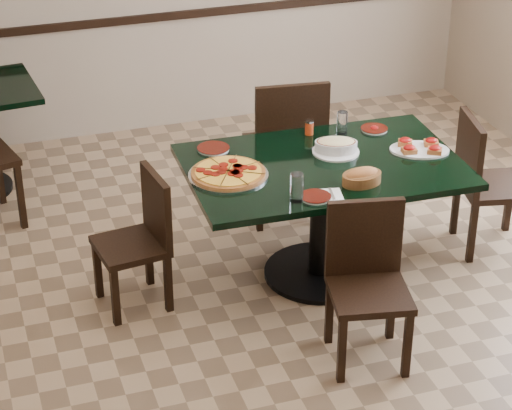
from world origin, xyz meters
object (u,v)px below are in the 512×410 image
object	(u,v)px
chair_far	(287,142)
pepperoni_pizza	(228,173)
chair_right	(483,177)
bread_basket	(362,177)
bruschetta_platter	(420,147)
chair_near	(367,274)
chair_left	(142,234)
lasagna_casserole	(336,146)
main_table	(322,192)

from	to	relation	value
chair_far	pepperoni_pizza	size ratio (longest dim) A/B	2.23
pepperoni_pizza	chair_right	bearing A→B (deg)	-0.46
chair_far	bread_basket	bearing A→B (deg)	100.14
bread_basket	bruschetta_platter	size ratio (longest dim) A/B	0.60
chair_near	chair_far	bearing A→B (deg)	97.49
chair_left	bread_basket	xyz separation A→B (m)	(1.17, -0.36, 0.35)
pepperoni_pizza	bruschetta_platter	world-z (taller)	bruschetta_platter
chair_far	bruschetta_platter	world-z (taller)	chair_far
chair_far	lasagna_casserole	size ratio (longest dim) A/B	3.51
pepperoni_pizza	chair_left	bearing A→B (deg)	175.34
chair_far	pepperoni_pizza	distance (m)	0.94
chair_right	chair_near	bearing A→B (deg)	136.43
chair_far	bruschetta_platter	xyz separation A→B (m)	(0.55, -0.73, 0.21)
chair_left	pepperoni_pizza	size ratio (longest dim) A/B	1.79
main_table	chair_near	world-z (taller)	chair_near
lasagna_casserole	bread_basket	size ratio (longest dim) A/B	1.14
chair_near	lasagna_casserole	world-z (taller)	chair_near
pepperoni_pizza	bread_basket	size ratio (longest dim) A/B	1.79
chair_right	bread_basket	size ratio (longest dim) A/B	3.52
main_table	lasagna_casserole	xyz separation A→B (m)	(0.12, 0.11, 0.23)
chair_far	chair_left	bearing A→B (deg)	37.00
chair_left	bruschetta_platter	distance (m)	1.69
chair_far	main_table	bearing A→B (deg)	93.09
lasagna_casserole	main_table	bearing A→B (deg)	-119.63
main_table	lasagna_casserole	bearing A→B (deg)	44.13
chair_far	bread_basket	size ratio (longest dim) A/B	4.00
chair_far	chair_near	xyz separation A→B (m)	(-0.09, -1.48, -0.09)
pepperoni_pizza	bread_basket	bearing A→B (deg)	-25.30
chair_right	bread_basket	world-z (taller)	chair_right
bread_basket	pepperoni_pizza	bearing A→B (deg)	146.63
main_table	pepperoni_pizza	world-z (taller)	pepperoni_pizza
main_table	lasagna_casserole	world-z (taller)	lasagna_casserole
chair_far	pepperoni_pizza	world-z (taller)	chair_far
main_table	chair_far	distance (m)	0.71
bruschetta_platter	lasagna_casserole	bearing A→B (deg)	-173.85
chair_right	chair_left	xyz separation A→B (m)	(-2.12, 0.05, -0.05)
chair_left	pepperoni_pizza	world-z (taller)	chair_left
chair_far	chair_near	world-z (taller)	chair_far
chair_near	chair_right	bearing A→B (deg)	45.91
pepperoni_pizza	lasagna_casserole	bearing A→B (deg)	7.61
chair_left	bruschetta_platter	xyz separation A→B (m)	(1.65, -0.08, 0.33)
bread_basket	chair_near	bearing A→B (deg)	-116.79
chair_left	chair_near	bearing A→B (deg)	42.80
chair_far	bruschetta_platter	bearing A→B (deg)	133.39
chair_left	bread_basket	bearing A→B (deg)	65.35
pepperoni_pizza	bread_basket	world-z (taller)	bread_basket
chair_right	chair_left	world-z (taller)	chair_right
chair_near	bruschetta_platter	world-z (taller)	chair_near
lasagna_casserole	bread_basket	distance (m)	0.41
bread_basket	lasagna_casserole	bearing A→B (deg)	80.02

